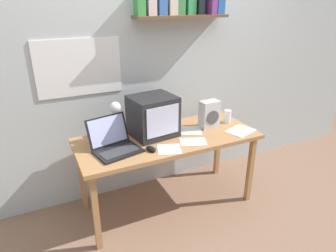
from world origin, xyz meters
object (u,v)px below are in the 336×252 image
Objects in this scene: space_heater at (209,114)px; crt_monitor at (153,116)px; desk_lamp at (116,114)px; loose_paper_near_laptop at (169,149)px; laptop at (114,142)px; computer_mouse at (151,149)px; printed_handout at (240,131)px; juice_glass at (227,117)px; loose_paper_near_monitor at (193,142)px; corner_desk at (168,143)px; open_notebook at (191,130)px.

crt_monitor is at bearing 170.67° from space_heater.
desk_lamp is 1.32× the size of space_heater.
space_heater is at bearing 25.34° from loose_paper_near_laptop.
laptop is 0.30m from computer_mouse.
crt_monitor reaches higher than printed_handout.
juice_glass is 0.53× the size of loose_paper_near_laptop.
loose_paper_near_monitor is 1.12× the size of loose_paper_near_laptop.
corner_desk is at bearing -50.76° from crt_monitor.
loose_paper_near_monitor is at bearing -1.01° from computer_mouse.
loose_paper_near_monitor is at bearing -52.30° from corner_desk.
desk_lamp is 1.29× the size of open_notebook.
space_heater reaches higher than loose_paper_near_monitor.
printed_handout is (0.21, -0.20, -0.12)m from space_heater.
corner_desk is at bearing -178.60° from space_heater.
printed_handout is (0.64, -0.17, 0.06)m from corner_desk.
loose_paper_near_laptop is at bearing -113.27° from corner_desk.
loose_paper_near_monitor is (0.63, -0.15, -0.06)m from laptop.
open_notebook is at bearing -8.04° from laptop.
loose_paper_near_laptop is (0.00, -0.32, -0.17)m from crt_monitor.
loose_paper_near_laptop is at bearing -38.42° from laptop.
computer_mouse is (0.26, -0.15, -0.05)m from laptop.
desk_lamp is 1.29× the size of loose_paper_near_monitor.
crt_monitor is 3.47× the size of computer_mouse.
space_heater reaches higher than juice_glass.
space_heater is (-0.22, -0.02, 0.07)m from juice_glass.
open_notebook is (0.34, -0.07, -0.17)m from crt_monitor.
desk_lamp is 2.89× the size of computer_mouse.
crt_monitor is 1.56× the size of loose_paper_near_monitor.
crt_monitor is 0.39m from open_notebook.
computer_mouse is at bearing -156.79° from open_notebook.
space_heater reaches higher than computer_mouse.
space_heater is at bearing 9.34° from desk_lamp.
juice_glass reaches higher than loose_paper_near_laptop.
corner_desk is at bearing 127.70° from loose_paper_near_monitor.
laptop is 0.25m from desk_lamp.
printed_handout is at bearing -26.12° from open_notebook.
crt_monitor is at bearing 168.69° from open_notebook.
space_heater is at bearing 3.68° from corner_desk.
desk_lamp is at bearing 53.17° from laptop.
open_notebook is (-0.41, -0.02, -0.05)m from juice_glass.
computer_mouse is 0.14m from loose_paper_near_laptop.
juice_glass reaches higher than corner_desk.
space_heater is 0.87× the size of printed_handout.
laptop is 0.74m from open_notebook.
open_notebook and loose_paper_near_laptop have the same top height.
space_heater is at bearing 36.37° from loose_paper_near_monitor.
crt_monitor is 0.41m from loose_paper_near_monitor.
desk_lamp is at bearing 130.38° from loose_paper_near_laptop.
crt_monitor is at bearing 7.86° from desk_lamp.
corner_desk is 0.25m from open_notebook.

